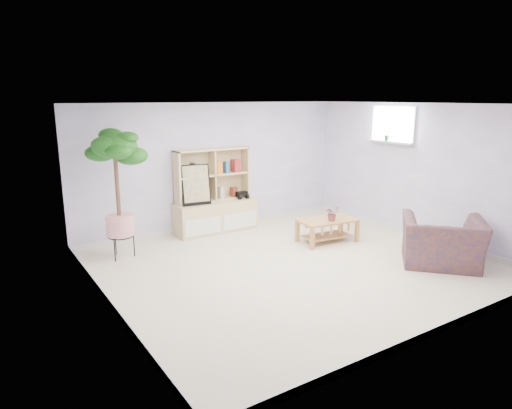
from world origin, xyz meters
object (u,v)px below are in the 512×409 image
storage_unit (215,191)px  floor_tree (118,195)px  coffee_table (327,231)px  armchair (442,239)px

storage_unit → floor_tree: (-1.94, -0.47, 0.23)m
coffee_table → floor_tree: 3.58m
coffee_table → armchair: size_ratio=0.87×
coffee_table → floor_tree: bearing=167.5°
coffee_table → floor_tree: size_ratio=0.49×
storage_unit → coffee_table: bearing=-50.5°
coffee_table → floor_tree: (-3.29, 1.16, 0.81)m
armchair → storage_unit: bearing=-12.1°
storage_unit → coffee_table: 2.19m
storage_unit → coffee_table: (1.35, -1.63, -0.58)m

